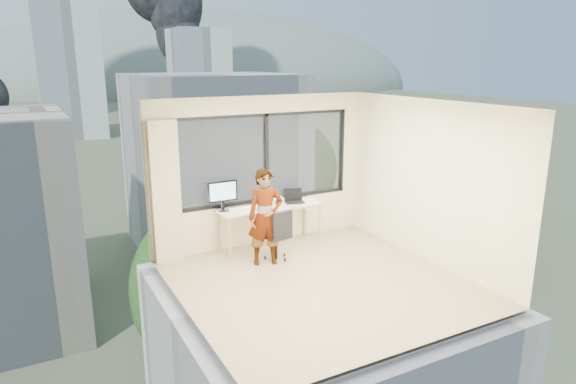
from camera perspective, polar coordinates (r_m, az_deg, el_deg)
floor at (r=7.58m, az=3.63°, el=-10.15°), size 4.00×4.00×0.01m
ceiling at (r=6.90m, az=3.98°, el=9.84°), size 4.00×4.00×0.01m
wall_front at (r=5.61m, az=14.67°, el=-5.35°), size 4.00×0.01×2.60m
wall_left at (r=6.34m, az=-11.76°, el=-2.86°), size 0.01×4.00×2.60m
wall_right at (r=8.33m, az=15.56°, el=1.11°), size 0.01×4.00×2.60m
window_wall at (r=8.82m, az=-2.79°, el=3.85°), size 3.30×0.16×1.55m
curtain at (r=8.20m, az=-13.62°, el=-0.06°), size 0.45×0.14×2.30m
desk at (r=8.79m, az=-2.04°, el=-3.93°), size 1.80×0.60×0.75m
chair at (r=8.24m, az=-1.39°, el=-4.75°), size 0.52×0.52×0.87m
person at (r=7.99m, az=-2.55°, el=-2.85°), size 0.64×0.51×1.55m
monitor at (r=8.42m, az=-7.37°, el=-0.40°), size 0.51×0.11×0.51m
game_console at (r=8.95m, az=-1.56°, el=-0.83°), size 0.35×0.31×0.07m
laptop at (r=8.86m, az=0.74°, el=-0.51°), size 0.41×0.42×0.21m
cellphone at (r=8.47m, az=-3.29°, el=-1.97°), size 0.11×0.07×0.01m
pen_cup at (r=8.72m, az=-1.16°, el=-1.19°), size 0.08×0.08×0.09m
handbag at (r=9.11m, az=0.40°, el=-0.10°), size 0.31×0.23×0.21m
exterior_ground at (r=127.05m, az=-26.36°, el=5.35°), size 400.00×400.00×0.04m
near_bldg_b at (r=47.44m, az=-8.36°, el=3.33°), size 14.00×13.00×16.00m
near_bldg_c at (r=49.25m, az=16.16°, el=-0.27°), size 12.00×10.00×10.00m
far_tower_b at (r=126.39m, az=-23.45°, el=12.48°), size 13.00×13.00×30.00m
far_tower_c at (r=153.79m, az=-9.96°, el=12.87°), size 15.00×15.00×26.00m
hill_b at (r=342.35m, az=-10.72°, el=11.51°), size 300.00×220.00×96.00m
tree_b at (r=28.05m, az=-9.45°, el=-12.44°), size 7.60×7.60×9.00m
tree_c at (r=53.91m, az=1.05°, el=1.58°), size 8.40×8.40×10.00m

